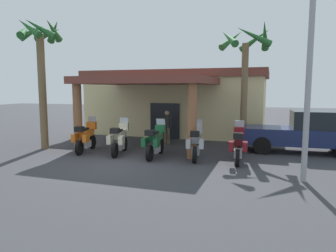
# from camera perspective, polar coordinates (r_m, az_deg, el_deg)

# --- Properties ---
(ground_plane) EXTENTS (80.00, 80.00, 0.00)m
(ground_plane) POSITION_cam_1_polar(r_m,az_deg,el_deg) (12.80, -8.63, -6.55)
(ground_plane) COLOR #38383D
(motel_building) EXTENTS (11.80, 12.49, 4.07)m
(motel_building) POSITION_cam_1_polar(r_m,az_deg,el_deg) (21.39, 2.22, 4.60)
(motel_building) COLOR beige
(motel_building) RESTS_ON ground_plane
(motorcycle_orange) EXTENTS (0.82, 2.21, 1.61)m
(motorcycle_orange) POSITION_cam_1_polar(r_m,az_deg,el_deg) (15.03, -14.88, -1.99)
(motorcycle_orange) COLOR black
(motorcycle_orange) RESTS_ON ground_plane
(motorcycle_cream) EXTENTS (0.84, 2.20, 1.61)m
(motorcycle_cream) POSITION_cam_1_polar(r_m,az_deg,el_deg) (14.17, -8.90, -2.37)
(motorcycle_cream) COLOR black
(motorcycle_cream) RESTS_ON ground_plane
(motorcycle_green) EXTENTS (0.71, 2.21, 1.61)m
(motorcycle_green) POSITION_cam_1_polar(r_m,az_deg,el_deg) (13.37, -2.38, -2.84)
(motorcycle_green) COLOR black
(motorcycle_green) RESTS_ON ground_plane
(motorcycle_silver) EXTENTS (0.77, 2.21, 1.61)m
(motorcycle_silver) POSITION_cam_1_polar(r_m,az_deg,el_deg) (13.12, 5.17, -3.05)
(motorcycle_silver) COLOR black
(motorcycle_silver) RESTS_ON ground_plane
(motorcycle_maroon) EXTENTS (0.71, 2.21, 1.61)m
(motorcycle_maroon) POSITION_cam_1_polar(r_m,az_deg,el_deg) (12.82, 12.80, -3.43)
(motorcycle_maroon) COLOR black
(motorcycle_maroon) RESTS_ON ground_plane
(pedestrian) EXTENTS (0.53, 0.32, 1.78)m
(pedestrian) POSITION_cam_1_polar(r_m,az_deg,el_deg) (16.54, -0.20, 0.24)
(pedestrian) COLOR brown
(pedestrian) RESTS_ON ground_plane
(pickup_truck_navy) EXTENTS (5.23, 2.01, 1.95)m
(pickup_truck_navy) POSITION_cam_1_polar(r_m,az_deg,el_deg) (15.59, 23.54, -1.13)
(pickup_truck_navy) COLOR black
(pickup_truck_navy) RESTS_ON ground_plane
(palm_tree_near_portico) EXTENTS (2.65, 2.72, 6.19)m
(palm_tree_near_portico) POSITION_cam_1_polar(r_m,az_deg,el_deg) (16.24, 14.09, 12.14)
(palm_tree_near_portico) COLOR brown
(palm_tree_near_portico) RESTS_ON ground_plane
(palm_tree_roadside) EXTENTS (2.11, 2.17, 6.27)m
(palm_tree_roadside) POSITION_cam_1_polar(r_m,az_deg,el_deg) (16.40, -22.29, 12.13)
(palm_tree_roadside) COLOR brown
(palm_tree_roadside) RESTS_ON ground_plane
(roadside_sign) EXTENTS (1.40, 0.18, 7.28)m
(roadside_sign) POSITION_cam_1_polar(r_m,az_deg,el_deg) (10.78, 24.86, 16.29)
(roadside_sign) COLOR #99999E
(roadside_sign) RESTS_ON ground_plane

